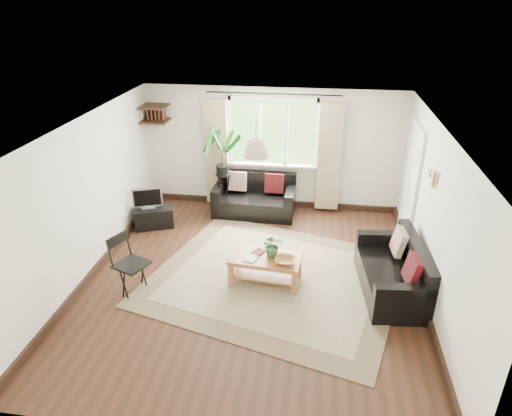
# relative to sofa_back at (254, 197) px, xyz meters

# --- Properties ---
(floor) EXTENTS (5.50, 5.50, 0.00)m
(floor) POSITION_rel_sofa_back_xyz_m (0.30, -2.30, -0.37)
(floor) COLOR #301D10
(floor) RESTS_ON ground
(ceiling) EXTENTS (5.50, 5.50, 0.00)m
(ceiling) POSITION_rel_sofa_back_xyz_m (0.30, -2.30, 2.03)
(ceiling) COLOR white
(ceiling) RESTS_ON floor
(wall_back) EXTENTS (5.00, 0.02, 2.40)m
(wall_back) POSITION_rel_sofa_back_xyz_m (0.30, 0.45, 0.83)
(wall_back) COLOR silver
(wall_back) RESTS_ON floor
(wall_front) EXTENTS (5.00, 0.02, 2.40)m
(wall_front) POSITION_rel_sofa_back_xyz_m (0.30, -5.05, 0.83)
(wall_front) COLOR silver
(wall_front) RESTS_ON floor
(wall_left) EXTENTS (0.02, 5.50, 2.40)m
(wall_left) POSITION_rel_sofa_back_xyz_m (-2.20, -2.30, 0.83)
(wall_left) COLOR silver
(wall_left) RESTS_ON floor
(wall_right) EXTENTS (0.02, 5.50, 2.40)m
(wall_right) POSITION_rel_sofa_back_xyz_m (2.80, -2.30, 0.83)
(wall_right) COLOR silver
(wall_right) RESTS_ON floor
(rug) EXTENTS (4.31, 3.95, 0.02)m
(rug) POSITION_rel_sofa_back_xyz_m (0.64, -2.19, -0.36)
(rug) COLOR beige
(rug) RESTS_ON floor
(window) EXTENTS (2.50, 0.16, 2.16)m
(window) POSITION_rel_sofa_back_xyz_m (0.30, 0.41, 1.18)
(window) COLOR white
(window) RESTS_ON wall_back
(door) EXTENTS (0.06, 0.96, 2.06)m
(door) POSITION_rel_sofa_back_xyz_m (2.77, -0.60, 0.63)
(door) COLOR silver
(door) RESTS_ON wall_right
(corner_shelf) EXTENTS (0.50, 0.50, 0.34)m
(corner_shelf) POSITION_rel_sofa_back_xyz_m (-1.95, 0.20, 1.52)
(corner_shelf) COLOR black
(corner_shelf) RESTS_ON wall_back
(pendant_lamp) EXTENTS (0.36, 0.36, 0.54)m
(pendant_lamp) POSITION_rel_sofa_back_xyz_m (0.30, -1.90, 1.68)
(pendant_lamp) COLOR beige
(pendant_lamp) RESTS_ON ceiling
(wall_sconce) EXTENTS (0.12, 0.12, 0.28)m
(wall_sconce) POSITION_rel_sofa_back_xyz_m (2.73, -2.00, 1.37)
(wall_sconce) COLOR beige
(wall_sconce) RESTS_ON wall_right
(sofa_back) EXTENTS (1.59, 0.82, 0.74)m
(sofa_back) POSITION_rel_sofa_back_xyz_m (0.00, 0.00, 0.00)
(sofa_back) COLOR black
(sofa_back) RESTS_ON floor
(sofa_right) EXTENTS (1.68, 0.96, 0.75)m
(sofa_right) POSITION_rel_sofa_back_xyz_m (2.34, -2.26, 0.01)
(sofa_right) COLOR black
(sofa_right) RESTS_ON floor
(coffee_table) EXTENTS (1.11, 0.68, 0.43)m
(coffee_table) POSITION_rel_sofa_back_xyz_m (0.50, -2.26, -0.15)
(coffee_table) COLOR #935830
(coffee_table) RESTS_ON floor
(table_plant) EXTENTS (0.38, 0.35, 0.35)m
(table_plant) POSITION_rel_sofa_back_xyz_m (0.60, -2.22, 0.24)
(table_plant) COLOR #2E5D25
(table_plant) RESTS_ON coffee_table
(bowl) EXTENTS (0.33, 0.33, 0.07)m
(bowl) POSITION_rel_sofa_back_xyz_m (0.80, -2.39, 0.10)
(bowl) COLOR olive
(bowl) RESTS_ON coffee_table
(book_a) EXTENTS (0.20, 0.24, 0.02)m
(book_a) POSITION_rel_sofa_back_xyz_m (0.23, -2.33, 0.07)
(book_a) COLOR white
(book_a) RESTS_ON coffee_table
(book_b) EXTENTS (0.23, 0.26, 0.02)m
(book_b) POSITION_rel_sofa_back_xyz_m (0.30, -2.13, 0.07)
(book_b) COLOR #512A20
(book_b) RESTS_ON coffee_table
(tv_stand) EXTENTS (0.80, 0.63, 0.38)m
(tv_stand) POSITION_rel_sofa_back_xyz_m (-1.79, -0.78, -0.18)
(tv_stand) COLOR black
(tv_stand) RESTS_ON floor
(tv) EXTENTS (0.57, 0.37, 0.41)m
(tv) POSITION_rel_sofa_back_xyz_m (-1.87, -0.78, 0.21)
(tv) COLOR #A5A5AA
(tv) RESTS_ON tv_stand
(palm_stand) EXTENTS (0.82, 0.82, 1.70)m
(palm_stand) POSITION_rel_sofa_back_xyz_m (-0.63, 0.06, 0.48)
(palm_stand) COLOR black
(palm_stand) RESTS_ON floor
(folding_chair) EXTENTS (0.60, 0.60, 0.89)m
(folding_chair) POSITION_rel_sofa_back_xyz_m (-1.38, -2.79, 0.08)
(folding_chair) COLOR black
(folding_chair) RESTS_ON floor
(sill_plant) EXTENTS (0.14, 0.10, 0.27)m
(sill_plant) POSITION_rel_sofa_back_xyz_m (0.55, 0.33, 0.69)
(sill_plant) COLOR #2D6023
(sill_plant) RESTS_ON window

